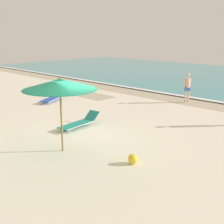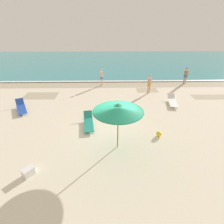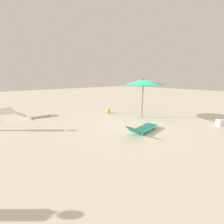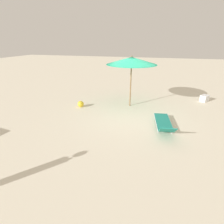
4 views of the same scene
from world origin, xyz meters
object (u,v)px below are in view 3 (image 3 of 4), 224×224
beach_ball (108,111)px  cooler_box (222,123)px  beach_umbrella (143,82)px  sun_lounger_under_umbrella (35,114)px  sun_lounger_near_water_left (142,128)px

beach_ball → cooler_box: 7.12m
beach_umbrella → cooler_box: beach_umbrella is taller
beach_umbrella → beach_ball: size_ratio=7.96×
beach_umbrella → sun_lounger_under_umbrella: beach_umbrella is taller
cooler_box → beach_ball: bearing=-30.3°
beach_ball → cooler_box: (-6.55, -2.79, 0.02)m
beach_umbrella → sun_lounger_near_water_left: beach_umbrella is taller
sun_lounger_near_water_left → beach_umbrella: bearing=-59.2°
beach_ball → cooler_box: cooler_box is taller
sun_lounger_near_water_left → beach_ball: sun_lounger_near_water_left is taller
sun_lounger_near_water_left → beach_ball: bearing=-25.2°
beach_ball → cooler_box: size_ratio=0.54×
cooler_box → sun_lounger_near_water_left: bearing=7.9°
beach_umbrella → beach_ball: beach_umbrella is taller
sun_lounger_under_umbrella → sun_lounger_near_water_left: (-6.57, -3.22, 0.01)m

